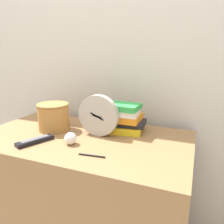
# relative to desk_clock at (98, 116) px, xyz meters

# --- Properties ---
(wall_back) EXTENTS (6.00, 0.04, 2.40)m
(wall_back) POSITION_rel_desk_clock_xyz_m (-0.08, 0.35, 0.38)
(wall_back) COLOR beige
(wall_back) RESTS_ON ground_plane
(desk) EXTENTS (1.15, 0.65, 0.71)m
(desk) POSITION_rel_desk_clock_xyz_m (-0.08, -0.05, -0.47)
(desk) COLOR olive
(desk) RESTS_ON ground_plane
(desk_clock) EXTENTS (0.23, 0.04, 0.23)m
(desk_clock) POSITION_rel_desk_clock_xyz_m (0.00, 0.00, 0.00)
(desk_clock) COLOR #B7B2A8
(desk_clock) RESTS_ON desk
(book_stack) EXTENTS (0.24, 0.20, 0.17)m
(book_stack) POSITION_rel_desk_clock_xyz_m (0.10, 0.12, -0.03)
(book_stack) COLOR yellow
(book_stack) RESTS_ON desk
(basket) EXTENTS (0.19, 0.19, 0.16)m
(basket) POSITION_rel_desk_clock_xyz_m (-0.28, -0.01, -0.03)
(basket) COLOR #B27A3D
(basket) RESTS_ON desk
(tv_remote) EXTENTS (0.12, 0.19, 0.02)m
(tv_remote) POSITION_rel_desk_clock_xyz_m (-0.25, -0.21, -0.10)
(tv_remote) COLOR black
(tv_remote) RESTS_ON desk
(crumpled_paper_ball) EXTENTS (0.06, 0.06, 0.06)m
(crumpled_paper_ball) POSITION_rel_desk_clock_xyz_m (-0.08, -0.16, -0.08)
(crumpled_paper_ball) COLOR white
(crumpled_paper_ball) RESTS_ON desk
(pen) EXTENTS (0.12, 0.02, 0.01)m
(pen) POSITION_rel_desk_clock_xyz_m (0.08, -0.24, -0.11)
(pen) COLOR black
(pen) RESTS_ON desk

